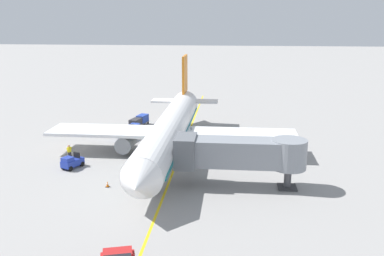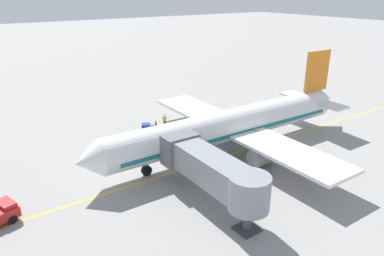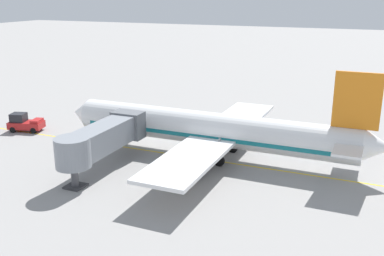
# 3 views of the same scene
# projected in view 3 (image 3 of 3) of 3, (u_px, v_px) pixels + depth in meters

# --- Properties ---
(ground_plane) EXTENTS (400.00, 400.00, 0.00)m
(ground_plane) POSITION_uv_depth(u_px,v_px,m) (209.00, 160.00, 49.40)
(ground_plane) COLOR gray
(gate_lead_in_line) EXTENTS (0.24, 80.00, 0.01)m
(gate_lead_in_line) POSITION_uv_depth(u_px,v_px,m) (209.00, 160.00, 49.40)
(gate_lead_in_line) COLOR gold
(gate_lead_in_line) RESTS_ON ground
(parked_airliner) EXTENTS (30.03, 37.22, 10.63)m
(parked_airliner) POSITION_uv_depth(u_px,v_px,m) (212.00, 130.00, 49.44)
(parked_airliner) COLOR white
(parked_airliner) RESTS_ON ground
(jet_bridge) EXTENTS (12.65, 3.50, 4.98)m
(jet_bridge) POSITION_uv_depth(u_px,v_px,m) (102.00, 138.00, 45.70)
(jet_bridge) COLOR gray
(jet_bridge) RESTS_ON ground
(pushback_tractor) EXTENTS (3.33, 4.84, 2.40)m
(pushback_tractor) POSITION_uv_depth(u_px,v_px,m) (25.00, 123.00, 59.45)
(pushback_tractor) COLOR #B21E1E
(pushback_tractor) RESTS_ON ground
(baggage_tug_lead) EXTENTS (2.10, 2.77, 1.62)m
(baggage_tug_lead) POSITION_uv_depth(u_px,v_px,m) (291.00, 141.00, 53.52)
(baggage_tug_lead) COLOR navy
(baggage_tug_lead) RESTS_ON ground
(baggage_tug_trailing) EXTENTS (2.15, 2.77, 1.62)m
(baggage_tug_trailing) POSITION_uv_depth(u_px,v_px,m) (200.00, 122.00, 61.24)
(baggage_tug_trailing) COLOR #1E339E
(baggage_tug_trailing) RESTS_ON ground
(baggage_cart_front) EXTENTS (1.79, 2.98, 1.58)m
(baggage_cart_front) POSITION_uv_depth(u_px,v_px,m) (274.00, 137.00, 54.10)
(baggage_cart_front) COLOR #4C4C51
(baggage_cart_front) RESTS_ON ground
(baggage_cart_second_in_train) EXTENTS (1.79, 2.98, 1.58)m
(baggage_cart_second_in_train) POSITION_uv_depth(u_px,v_px,m) (296.00, 141.00, 52.73)
(baggage_cart_second_in_train) COLOR #4C4C51
(baggage_cart_second_in_train) RESTS_ON ground
(baggage_cart_third_in_train) EXTENTS (1.79, 2.98, 1.58)m
(baggage_cart_third_in_train) POSITION_uv_depth(u_px,v_px,m) (326.00, 143.00, 51.86)
(baggage_cart_third_in_train) COLOR #4C4C51
(baggage_cart_third_in_train) RESTS_ON ground
(baggage_cart_tail_end) EXTENTS (1.79, 2.98, 1.58)m
(baggage_cart_tail_end) POSITION_uv_depth(u_px,v_px,m) (350.00, 148.00, 50.43)
(baggage_cart_tail_end) COLOR #4C4C51
(baggage_cart_tail_end) RESTS_ON ground
(ground_crew_wing_walker) EXTENTS (0.32, 0.73, 1.69)m
(ground_crew_wing_walker) POSITION_uv_depth(u_px,v_px,m) (255.00, 137.00, 54.07)
(ground_crew_wing_walker) COLOR #232328
(ground_crew_wing_walker) RESTS_ON ground
(ground_crew_loader) EXTENTS (0.47, 0.66, 1.69)m
(ground_crew_loader) POSITION_uv_depth(u_px,v_px,m) (225.00, 120.00, 61.29)
(ground_crew_loader) COLOR #232328
(ground_crew_loader) RESTS_ON ground
(safety_cone_nose_left) EXTENTS (0.36, 0.36, 0.59)m
(safety_cone_nose_left) POSITION_uv_depth(u_px,v_px,m) (150.00, 132.00, 58.43)
(safety_cone_nose_left) COLOR black
(safety_cone_nose_left) RESTS_ON ground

